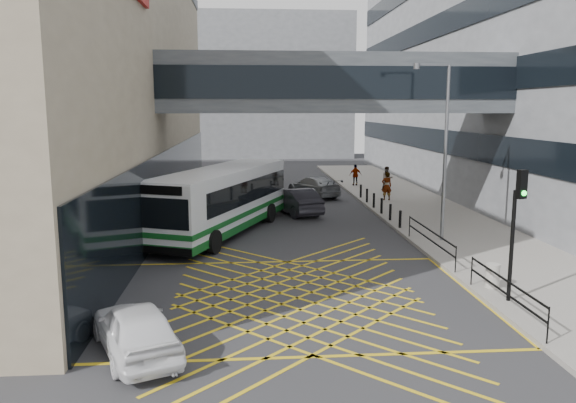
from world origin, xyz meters
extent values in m
plane|color=#333335|center=(0.00, 0.00, 0.00)|extent=(120.00, 120.00, 0.00)
cube|color=black|center=(-5.96, 16.00, 2.00)|extent=(0.10, 41.50, 4.00)
cube|color=black|center=(11.96, 24.00, 4.00)|extent=(0.10, 43.50, 1.60)
cube|color=black|center=(11.96, 24.00, 8.00)|extent=(0.10, 43.50, 1.60)
cube|color=black|center=(11.96, 24.00, 12.00)|extent=(0.10, 43.50, 1.60)
cube|color=gray|center=(-2.00, 60.00, 9.00)|extent=(28.00, 16.00, 18.00)
cube|color=#464B50|center=(3.00, 12.00, 7.50)|extent=(20.00, 4.00, 3.00)
cube|color=black|center=(3.00, 9.98, 7.50)|extent=(19.50, 0.06, 1.60)
cube|color=black|center=(3.00, 14.02, 7.50)|extent=(19.50, 0.06, 1.60)
cube|color=gray|center=(9.00, 15.00, 0.08)|extent=(6.00, 54.00, 0.16)
cube|color=gold|center=(0.00, 0.00, 0.00)|extent=(12.00, 9.00, 0.01)
cube|color=silver|center=(-2.85, 10.05, 1.79)|extent=(6.84, 11.74, 2.85)
cube|color=#10541C|center=(-2.85, 10.05, 0.55)|extent=(6.90, 11.79, 0.36)
cube|color=#10541C|center=(-2.85, 10.05, 1.11)|extent=(6.92, 11.80, 0.23)
cube|color=black|center=(-2.61, 10.63, 2.16)|extent=(6.34, 10.39, 1.11)
cube|color=black|center=(-5.04, 4.70, 2.06)|extent=(2.28, 1.00, 1.27)
cube|color=black|center=(-5.05, 4.68, 3.01)|extent=(1.78, 0.78, 0.37)
cube|color=silver|center=(-2.85, 10.05, 3.23)|extent=(6.78, 11.63, 0.11)
cube|color=black|center=(-5.05, 4.68, 0.53)|extent=(2.48, 1.10, 0.32)
cube|color=black|center=(-0.65, 15.42, 0.53)|extent=(2.48, 1.10, 0.32)
cylinder|color=black|center=(-5.52, 7.04, 0.53)|extent=(0.67, 1.09, 1.05)
cylinder|color=black|center=(-3.06, 6.03, 0.53)|extent=(0.67, 1.09, 1.05)
cylinder|color=black|center=(-2.80, 13.68, 0.53)|extent=(0.67, 1.09, 1.05)
cylinder|color=black|center=(-0.34, 12.67, 0.53)|extent=(0.67, 1.09, 1.05)
imported|color=white|center=(-4.50, -4.00, 0.71)|extent=(3.45, 4.82, 1.42)
imported|color=#242228|center=(1.28, 15.15, 0.77)|extent=(3.45, 5.28, 1.54)
imported|color=gray|center=(3.19, 21.74, 0.77)|extent=(3.93, 5.39, 1.54)
cylinder|color=black|center=(6.69, -1.18, 1.95)|extent=(0.16, 0.16, 3.57)
cube|color=black|center=(6.77, -1.40, 3.94)|extent=(0.34, 0.28, 0.89)
sphere|color=#19E533|center=(6.81, -1.50, 3.68)|extent=(0.22, 0.22, 0.17)
cylinder|color=slate|center=(7.45, 7.18, 4.15)|extent=(0.19, 0.19, 7.98)
cube|color=slate|center=(6.66, 7.04, 8.14)|extent=(1.59, 0.39, 0.10)
cylinder|color=slate|center=(5.88, 6.89, 8.06)|extent=(0.33, 0.33, 0.25)
cylinder|color=#ADA89E|center=(6.75, 0.16, 0.57)|extent=(0.48, 0.48, 0.83)
cube|color=black|center=(6.15, -2.00, 1.11)|extent=(0.05, 5.00, 0.05)
cube|color=black|center=(6.15, -2.00, 0.71)|extent=(0.05, 5.00, 0.05)
cube|color=black|center=(6.15, 5.00, 1.11)|extent=(0.05, 6.00, 0.05)
cube|color=black|center=(6.15, 5.00, 0.71)|extent=(0.05, 6.00, 0.05)
cylinder|color=black|center=(6.15, -4.50, 0.66)|extent=(0.04, 0.04, 1.00)
cylinder|color=black|center=(6.15, 0.50, 0.66)|extent=(0.04, 0.04, 1.00)
cylinder|color=black|center=(6.15, 2.00, 0.66)|extent=(0.04, 0.04, 1.00)
cylinder|color=black|center=(6.15, 8.00, 0.66)|extent=(0.04, 0.04, 1.00)
cylinder|color=black|center=(6.25, 10.00, 0.61)|extent=(0.14, 0.14, 0.90)
cylinder|color=black|center=(6.25, 12.00, 0.61)|extent=(0.14, 0.14, 0.90)
cylinder|color=black|center=(6.25, 14.00, 0.61)|extent=(0.14, 0.14, 0.90)
cylinder|color=black|center=(6.25, 16.00, 0.61)|extent=(0.14, 0.14, 0.90)
cylinder|color=black|center=(6.25, 18.00, 0.61)|extent=(0.14, 0.14, 0.90)
cylinder|color=black|center=(6.25, 20.00, 0.61)|extent=(0.14, 0.14, 0.90)
imported|color=gray|center=(7.74, 18.78, 1.10)|extent=(0.79, 0.59, 1.88)
imported|color=gray|center=(8.93, 23.31, 1.05)|extent=(0.89, 0.55, 1.78)
imported|color=gray|center=(7.08, 26.14, 1.00)|extent=(1.02, 0.54, 1.67)
camera|label=1|loc=(-1.64, -17.81, 6.23)|focal=35.00mm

